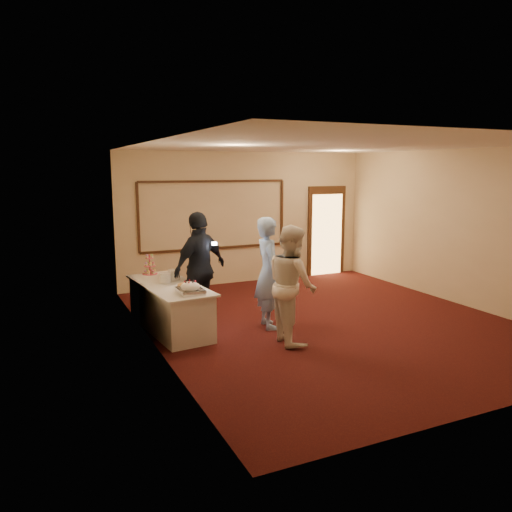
{
  "coord_description": "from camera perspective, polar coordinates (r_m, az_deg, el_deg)",
  "views": [
    {
      "loc": [
        -4.6,
        -7.05,
        2.63
      ],
      "look_at": [
        -1.1,
        0.58,
        1.15
      ],
      "focal_mm": 35.0,
      "sensor_mm": 36.0,
      "label": 1
    }
  ],
  "objects": [
    {
      "name": "plate_stack_a",
      "position": [
        8.35,
        -10.32,
        -2.46
      ],
      "size": [
        0.2,
        0.2,
        0.17
      ],
      "color": "white",
      "rests_on": "buffet_table"
    },
    {
      "name": "camera_flash",
      "position": [
        8.25,
        -4.78,
        1.42
      ],
      "size": [
        0.08,
        0.06,
        0.05
      ],
      "primitive_type": "cube",
      "rotation": [
        0.0,
        0.0,
        0.24
      ],
      "color": "white",
      "rests_on": "guest"
    },
    {
      "name": "man",
      "position": [
        8.26,
        1.43,
        -1.92
      ],
      "size": [
        0.54,
        0.73,
        1.85
      ],
      "primitive_type": "imported",
      "rotation": [
        0.0,
        0.0,
        1.42
      ],
      "color": "#89ADE7",
      "rests_on": "floor"
    },
    {
      "name": "pavlova_tray",
      "position": [
        7.59,
        -7.51,
        -3.66
      ],
      "size": [
        0.35,
        0.51,
        0.18
      ],
      "color": "#AAACB1",
      "rests_on": "buffet_table"
    },
    {
      "name": "tart",
      "position": [
        7.94,
        -8.01,
        -3.43
      ],
      "size": [
        0.31,
        0.31,
        0.06
      ],
      "color": "white",
      "rests_on": "buffet_table"
    },
    {
      "name": "cupcake_stand",
      "position": [
        9.07,
        -12.05,
        -1.17
      ],
      "size": [
        0.26,
        0.26,
        0.39
      ],
      "color": "#D44A66",
      "rests_on": "buffet_table"
    },
    {
      "name": "guest",
      "position": [
        8.5,
        -6.41,
        -1.39
      ],
      "size": [
        1.22,
        0.92,
        1.92
      ],
      "primitive_type": "imported",
      "rotation": [
        0.0,
        0.0,
        3.61
      ],
      "color": "black",
      "rests_on": "floor"
    },
    {
      "name": "plate_stack_b",
      "position": [
        8.53,
        -9.37,
        -2.14
      ],
      "size": [
        0.21,
        0.21,
        0.17
      ],
      "color": "white",
      "rests_on": "buffet_table"
    },
    {
      "name": "wall_molding",
      "position": [
        11.24,
        -4.77,
        4.69
      ],
      "size": [
        3.45,
        0.04,
        1.55
      ],
      "color": "#372210",
      "rests_on": "room_walls"
    },
    {
      "name": "buffet_table",
      "position": [
        8.34,
        -9.81,
        -5.75
      ],
      "size": [
        1.03,
        2.18,
        0.77
      ],
      "color": "silver",
      "rests_on": "floor"
    },
    {
      "name": "floor",
      "position": [
        8.82,
        8.17,
        -7.46
      ],
      "size": [
        7.0,
        7.0,
        0.0
      ],
      "primitive_type": "plane",
      "color": "black",
      "rests_on": "ground"
    },
    {
      "name": "room_walls",
      "position": [
        8.44,
        8.51,
        5.77
      ],
      "size": [
        6.04,
        7.04,
        3.02
      ],
      "color": "beige",
      "rests_on": "floor"
    },
    {
      "name": "woman",
      "position": [
        7.58,
        4.13,
        -3.23
      ],
      "size": [
        0.77,
        0.94,
        1.8
      ],
      "primitive_type": "imported",
      "rotation": [
        0.0,
        0.0,
        1.46
      ],
      "color": "white",
      "rests_on": "floor"
    },
    {
      "name": "doorway",
      "position": [
        12.59,
        8.04,
        2.81
      ],
      "size": [
        1.05,
        0.07,
        2.2
      ],
      "color": "#372210",
      "rests_on": "floor"
    }
  ]
}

